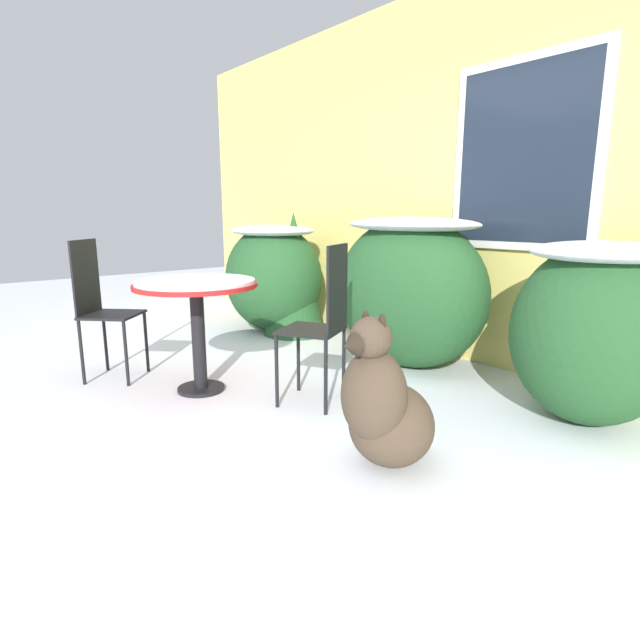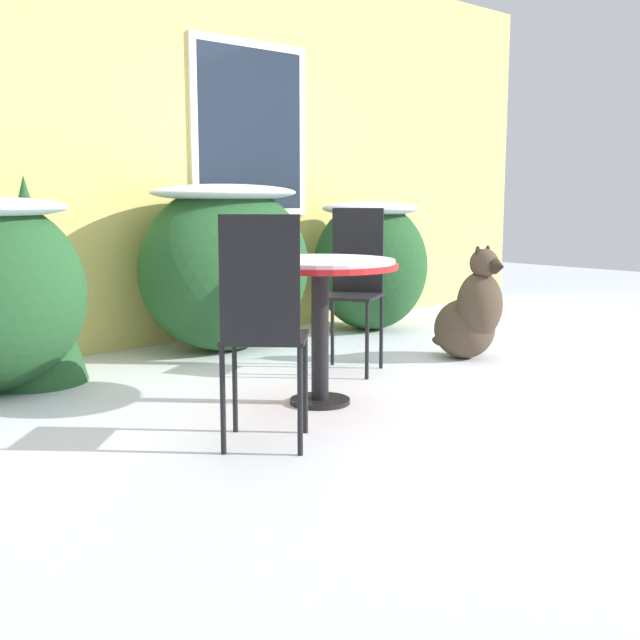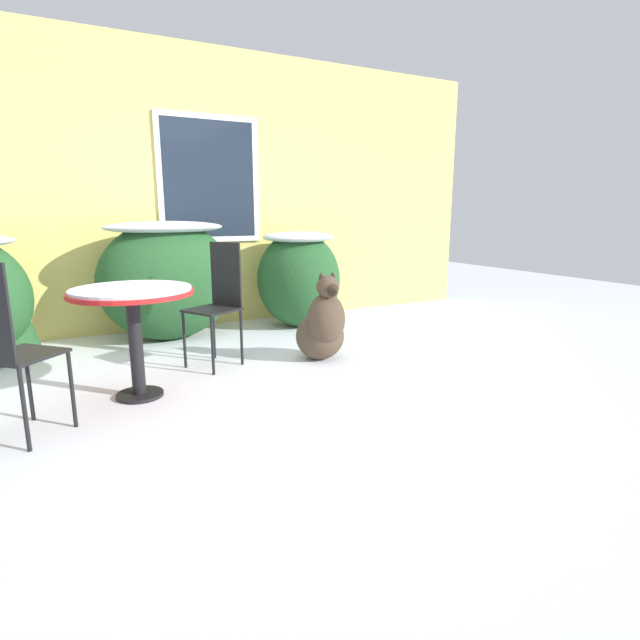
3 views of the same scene
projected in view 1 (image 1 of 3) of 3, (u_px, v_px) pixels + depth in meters
name	position (u px, v px, depth m)	size (l,w,h in m)	color
ground_plane	(243.00, 424.00, 2.95)	(16.00, 16.00, 0.00)	white
house_wall	(473.00, 176.00, 4.01)	(8.00, 0.10, 3.03)	#E5D16B
shrub_left	(273.00, 275.00, 5.23)	(1.11, 0.96, 1.11)	#235128
shrub_middle	(409.00, 288.00, 3.99)	(1.36, 0.91, 1.20)	#235128
shrub_right	(595.00, 328.00, 2.89)	(0.93, 0.97, 1.07)	#235128
evergreen_bush	(294.00, 274.00, 5.07)	(0.64, 0.64, 1.24)	#235128
patio_table	(196.00, 299.00, 3.39)	(0.83, 0.83, 0.78)	black
patio_chair_near_table	(322.00, 319.00, 3.16)	(0.50, 0.50, 1.04)	black
patio_chair_far_side	(101.00, 304.00, 3.68)	(0.52, 0.52, 1.04)	black
dog	(384.00, 409.00, 2.40)	(0.45, 0.60, 0.79)	#4C3D2D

